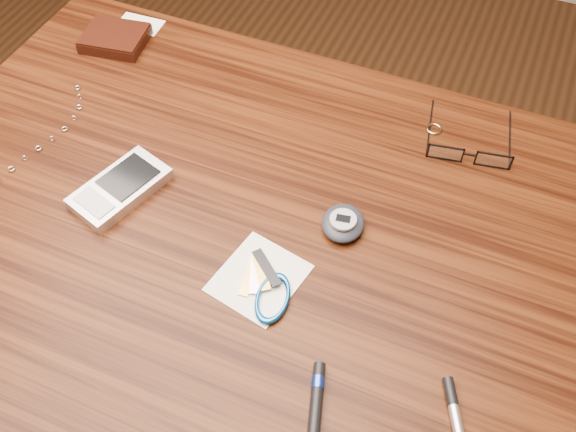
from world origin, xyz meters
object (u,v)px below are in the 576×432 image
at_px(wallet_and_card, 116,38).
at_px(pedometer, 343,223).
at_px(notepad_keys, 266,287).
at_px(desk, 258,272).
at_px(eyeglasses, 469,154).
at_px(pda_phone, 120,188).

height_order(wallet_and_card, pedometer, pedometer).
distance_m(wallet_and_card, notepad_keys, 0.53).
height_order(desk, eyeglasses, eyeglasses).
bearing_deg(notepad_keys, pda_phone, 165.60).
distance_m(eyeglasses, pda_phone, 0.47).
bearing_deg(pda_phone, wallet_and_card, 123.36).
relative_size(desk, eyeglasses, 7.39).
bearing_deg(desk, pda_phone, -175.21).
bearing_deg(notepad_keys, wallet_and_card, 141.47).
height_order(eyeglasses, pedometer, same).
bearing_deg(notepad_keys, pedometer, 66.31).
distance_m(eyeglasses, notepad_keys, 0.34).
xyz_separation_m(desk, pedometer, (0.10, 0.04, 0.11)).
relative_size(pda_phone, pedometer, 2.03).
bearing_deg(wallet_and_card, eyeglasses, -3.00).
height_order(eyeglasses, pda_phone, eyeglasses).
relative_size(eyeglasses, pedometer, 1.95).
bearing_deg(eyeglasses, wallet_and_card, 177.00).
bearing_deg(pedometer, notepad_keys, -113.69).
height_order(wallet_and_card, pda_phone, wallet_and_card).
bearing_deg(wallet_and_card, pda_phone, -56.64).
bearing_deg(desk, wallet_and_card, 145.24).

